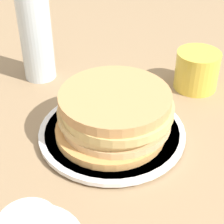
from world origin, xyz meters
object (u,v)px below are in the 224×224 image
(pancake_stack, at_px, (114,113))
(plate, at_px, (112,132))
(juice_glass, at_px, (197,70))
(water_bottle_mid, at_px, (35,27))

(pancake_stack, bearing_deg, plate, 143.98)
(plate, height_order, juice_glass, juice_glass)
(pancake_stack, bearing_deg, juice_glass, -7.61)
(pancake_stack, bearing_deg, water_bottle_mid, 77.20)
(pancake_stack, relative_size, juice_glass, 2.30)
(water_bottle_mid, bearing_deg, pancake_stack, -102.80)
(plate, bearing_deg, juice_glass, -8.05)
(juice_glass, distance_m, water_bottle_mid, 0.31)
(plate, xyz_separation_m, water_bottle_mid, (0.06, 0.23, 0.10))
(plate, xyz_separation_m, juice_glass, (0.21, -0.03, 0.03))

